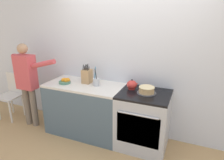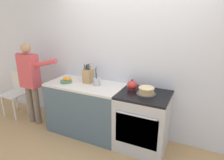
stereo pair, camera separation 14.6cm
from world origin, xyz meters
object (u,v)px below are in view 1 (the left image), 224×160
at_px(layer_cake, 147,90).
at_px(utensil_crock, 96,82).
at_px(knife_block, 87,76).
at_px(fruit_bowl, 65,81).
at_px(person_baker, 27,79).
at_px(tea_kettle, 132,85).
at_px(stove_range, 143,120).
at_px(dining_chair, 12,92).

relative_size(layer_cake, utensil_crock, 0.91).
bearing_deg(layer_cake, knife_block, 175.61).
bearing_deg(fruit_bowl, layer_cake, 3.84).
height_order(layer_cake, knife_block, knife_block).
relative_size(utensil_crock, person_baker, 0.20).
xyz_separation_m(tea_kettle, fruit_bowl, (-1.10, -0.18, -0.03)).
bearing_deg(tea_kettle, person_baker, -171.07).
bearing_deg(stove_range, utensil_crock, 177.95).
distance_m(stove_range, person_baker, 2.11).
height_order(stove_range, dining_chair, stove_range).
height_order(stove_range, layer_cake, layer_cake).
relative_size(stove_range, utensil_crock, 2.89).
xyz_separation_m(stove_range, knife_block, (-1.01, 0.10, 0.56)).
distance_m(knife_block, dining_chair, 1.70).
bearing_deg(tea_kettle, layer_cake, -19.27).
bearing_deg(knife_block, tea_kettle, 0.61).
bearing_deg(stove_range, person_baker, -174.94).
relative_size(stove_range, fruit_bowl, 4.59).
xyz_separation_m(tea_kettle, person_baker, (-1.83, -0.29, -0.05)).
height_order(layer_cake, dining_chair, layer_cake).
distance_m(stove_range, tea_kettle, 0.57).
distance_m(stove_range, utensil_crock, 0.95).
bearing_deg(tea_kettle, dining_chair, -176.34).
relative_size(knife_block, person_baker, 0.21).
distance_m(layer_cake, dining_chair, 2.69).
xyz_separation_m(knife_block, fruit_bowl, (-0.32, -0.17, -0.08)).
bearing_deg(utensil_crock, person_baker, -170.43).
xyz_separation_m(utensil_crock, fruit_bowl, (-0.53, -0.10, -0.03)).
relative_size(knife_block, utensil_crock, 1.04).
bearing_deg(utensil_crock, knife_block, 161.48).
bearing_deg(tea_kettle, stove_range, -24.80).
bearing_deg(utensil_crock, layer_cake, -0.77).
bearing_deg(dining_chair, stove_range, -28.13).
bearing_deg(layer_cake, stove_range, -141.93).
distance_m(person_baker, dining_chair, 0.71).
distance_m(knife_block, utensil_crock, 0.22).
relative_size(utensil_crock, fruit_bowl, 1.59).
relative_size(fruit_bowl, dining_chair, 0.22).
height_order(stove_range, fruit_bowl, fruit_bowl).
relative_size(tea_kettle, utensil_crock, 0.64).
height_order(fruit_bowl, dining_chair, fruit_bowl).
bearing_deg(dining_chair, knife_block, -24.07).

